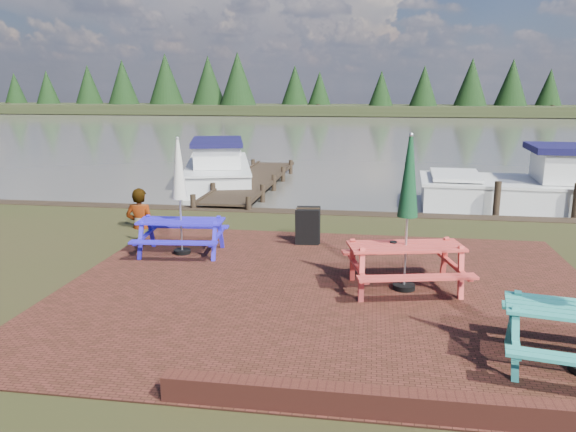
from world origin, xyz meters
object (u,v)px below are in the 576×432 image
(picnic_table_red, at_px, (406,238))
(picnic_table_blue, at_px, (181,215))
(chalkboard, at_px, (308,226))
(person, at_px, (138,189))
(boat_near, at_px, (566,191))
(boat_jetty, at_px, (218,170))
(jetty, at_px, (253,181))

(picnic_table_red, xyz_separation_m, picnic_table_blue, (-4.40, 1.44, -0.08))
(chalkboard, relative_size, person, 0.42)
(picnic_table_red, relative_size, boat_near, 0.33)
(picnic_table_blue, distance_m, boat_jetty, 9.57)
(picnic_table_red, height_order, jetty, picnic_table_red)
(picnic_table_blue, xyz_separation_m, chalkboard, (2.47, 1.05, -0.40))
(picnic_table_blue, relative_size, boat_jetty, 0.34)
(boat_jetty, relative_size, boat_near, 0.86)
(person, bearing_deg, picnic_table_blue, 129.78)
(chalkboard, distance_m, jetty, 8.07)
(chalkboard, relative_size, boat_jetty, 0.12)
(picnic_table_red, xyz_separation_m, jetty, (-4.77, 10.04, -0.80))
(jetty, relative_size, boat_near, 1.14)
(picnic_table_blue, xyz_separation_m, jetty, (-0.37, 8.60, -0.72))
(boat_near, height_order, person, person)
(person, bearing_deg, boat_near, -160.34)
(boat_jetty, bearing_deg, jetty, -42.69)
(picnic_table_red, relative_size, person, 1.34)
(chalkboard, xyz_separation_m, boat_jetty, (-4.32, 8.32, -0.06))
(jetty, height_order, boat_near, boat_near)
(person, bearing_deg, picnic_table_red, 149.21)
(picnic_table_blue, bearing_deg, boat_jetty, 96.01)
(picnic_table_red, distance_m, person, 7.00)
(boat_jetty, distance_m, person, 7.46)
(picnic_table_blue, bearing_deg, chalkboard, 17.92)
(picnic_table_blue, xyz_separation_m, person, (-1.73, 1.94, 0.14))
(boat_jetty, distance_m, boat_near, 11.61)
(jetty, bearing_deg, boat_near, -13.24)
(boat_near, bearing_deg, chalkboard, 130.55)
(jetty, xyz_separation_m, boat_jetty, (-1.48, 0.78, 0.25))
(boat_jetty, bearing_deg, picnic_table_blue, -93.76)
(picnic_table_blue, height_order, boat_jetty, picnic_table_blue)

